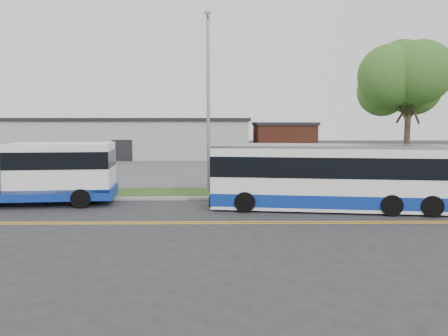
{
  "coord_description": "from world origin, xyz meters",
  "views": [
    {
      "loc": [
        3.61,
        -21.07,
        4.05
      ],
      "look_at": [
        3.85,
        1.56,
        1.6
      ],
      "focal_mm": 35.0,
      "sensor_mm": 36.0,
      "label": 1
    }
  ],
  "objects_px": {
    "tree_east": "(409,81)",
    "streetlight_near": "(208,99)",
    "pedestrian": "(5,177)",
    "parked_car_a": "(68,162)",
    "transit_bus": "(329,177)",
    "shuttle_bus": "(46,172)",
    "parked_car_b": "(36,165)"
  },
  "relations": [
    {
      "from": "parked_car_a",
      "to": "tree_east",
      "type": "bearing_deg",
      "value": -8.47
    },
    {
      "from": "transit_bus",
      "to": "pedestrian",
      "type": "relative_size",
      "value": 5.44
    },
    {
      "from": "shuttle_bus",
      "to": "transit_bus",
      "type": "height_order",
      "value": "shuttle_bus"
    },
    {
      "from": "tree_east",
      "to": "parked_car_b",
      "type": "xyz_separation_m",
      "value": [
        -24.44,
        9.32,
        -5.5
      ]
    },
    {
      "from": "tree_east",
      "to": "pedestrian",
      "type": "bearing_deg",
      "value": -177.11
    },
    {
      "from": "streetlight_near",
      "to": "pedestrian",
      "type": "bearing_deg",
      "value": -175.6
    },
    {
      "from": "pedestrian",
      "to": "streetlight_near",
      "type": "bearing_deg",
      "value": 151.74
    },
    {
      "from": "streetlight_near",
      "to": "shuttle_bus",
      "type": "distance_m",
      "value": 9.03
    },
    {
      "from": "streetlight_near",
      "to": "shuttle_bus",
      "type": "height_order",
      "value": "streetlight_near"
    },
    {
      "from": "streetlight_near",
      "to": "pedestrian",
      "type": "relative_size",
      "value": 4.73
    },
    {
      "from": "shuttle_bus",
      "to": "parked_car_a",
      "type": "distance_m",
      "value": 13.96
    },
    {
      "from": "parked_car_a",
      "to": "parked_car_b",
      "type": "height_order",
      "value": "parked_car_a"
    },
    {
      "from": "parked_car_a",
      "to": "streetlight_near",
      "type": "bearing_deg",
      "value": -26.71
    },
    {
      "from": "tree_east",
      "to": "parked_car_b",
      "type": "height_order",
      "value": "tree_east"
    },
    {
      "from": "transit_bus",
      "to": "shuttle_bus",
      "type": "bearing_deg",
      "value": -178.29
    },
    {
      "from": "tree_east",
      "to": "pedestrian",
      "type": "height_order",
      "value": "tree_east"
    },
    {
      "from": "pedestrian",
      "to": "tree_east",
      "type": "bearing_deg",
      "value": 150.23
    },
    {
      "from": "transit_bus",
      "to": "parked_car_b",
      "type": "bearing_deg",
      "value": 151.82
    },
    {
      "from": "transit_bus",
      "to": "parked_car_a",
      "type": "xyz_separation_m",
      "value": [
        -17.02,
        14.83,
        -0.7
      ]
    },
    {
      "from": "pedestrian",
      "to": "parked_car_a",
      "type": "relative_size",
      "value": 0.47
    },
    {
      "from": "pedestrian",
      "to": "parked_car_a",
      "type": "xyz_separation_m",
      "value": [
        -0.65,
        11.57,
        -0.3
      ]
    },
    {
      "from": "shuttle_bus",
      "to": "parked_car_a",
      "type": "bearing_deg",
      "value": 99.27
    },
    {
      "from": "streetlight_near",
      "to": "parked_car_a",
      "type": "relative_size",
      "value": 2.24
    },
    {
      "from": "parked_car_a",
      "to": "parked_car_b",
      "type": "relative_size",
      "value": 1.02
    },
    {
      "from": "transit_bus",
      "to": "pedestrian",
      "type": "distance_m",
      "value": 16.69
    },
    {
      "from": "pedestrian",
      "to": "parked_car_a",
      "type": "height_order",
      "value": "pedestrian"
    },
    {
      "from": "tree_east",
      "to": "parked_car_b",
      "type": "relative_size",
      "value": 2.01
    },
    {
      "from": "tree_east",
      "to": "parked_car_a",
      "type": "bearing_deg",
      "value": 154.95
    },
    {
      "from": "tree_east",
      "to": "streetlight_near",
      "type": "bearing_deg",
      "value": -178.58
    },
    {
      "from": "tree_east",
      "to": "streetlight_near",
      "type": "relative_size",
      "value": 0.88
    },
    {
      "from": "transit_bus",
      "to": "parked_car_b",
      "type": "relative_size",
      "value": 2.63
    },
    {
      "from": "shuttle_bus",
      "to": "streetlight_near",
      "type": "bearing_deg",
      "value": 13.55
    }
  ]
}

